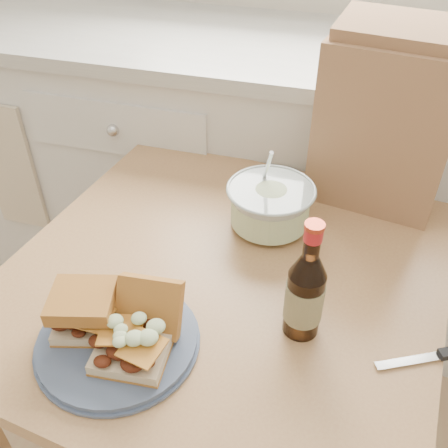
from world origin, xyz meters
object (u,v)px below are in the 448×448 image
(dining_table, at_px, (223,306))
(beer_bottle, at_px, (305,293))
(coleslaw_bowl, at_px, (270,207))
(plate, at_px, (118,340))
(paper_bag, at_px, (385,124))

(dining_table, xyz_separation_m, beer_bottle, (0.17, -0.10, 0.20))
(dining_table, bearing_deg, coleslaw_bowl, 78.91)
(coleslaw_bowl, height_order, beer_bottle, beer_bottle)
(plate, bearing_deg, paper_bag, 56.49)
(plate, distance_m, coleslaw_bowl, 0.44)
(beer_bottle, xyz_separation_m, paper_bag, (0.09, 0.47, 0.10))
(beer_bottle, bearing_deg, dining_table, 168.73)
(dining_table, bearing_deg, plate, -112.34)
(dining_table, distance_m, paper_bag, 0.54)
(coleslaw_bowl, bearing_deg, paper_bag, 42.28)
(plate, xyz_separation_m, beer_bottle, (0.30, 0.12, 0.08))
(beer_bottle, bearing_deg, paper_bag, 97.55)
(dining_table, bearing_deg, paper_bag, 60.49)
(plate, bearing_deg, beer_bottle, 22.58)
(plate, bearing_deg, dining_table, 61.07)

